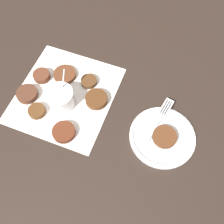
% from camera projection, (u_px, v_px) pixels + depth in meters
% --- Properties ---
extents(ground_plane, '(4.00, 4.00, 0.00)m').
position_uv_depth(ground_plane, '(59.00, 91.00, 0.92)').
color(ground_plane, black).
extents(napkin, '(0.39, 0.37, 0.00)m').
position_uv_depth(napkin, '(66.00, 94.00, 0.91)').
color(napkin, white).
rests_on(napkin, ground_plane).
extents(sauce_bowl, '(0.10, 0.09, 0.12)m').
position_uv_depth(sauce_bowl, '(61.00, 98.00, 0.87)').
color(sauce_bowl, silver).
rests_on(sauce_bowl, napkin).
extents(fritter_0, '(0.06, 0.06, 0.02)m').
position_uv_depth(fritter_0, '(42.00, 76.00, 0.93)').
color(fritter_0, '#532C1C').
rests_on(fritter_0, napkin).
extents(fritter_1, '(0.06, 0.06, 0.02)m').
position_uv_depth(fritter_1, '(89.00, 81.00, 0.92)').
color(fritter_1, '#4A2D18').
rests_on(fritter_1, napkin).
extents(fritter_2, '(0.06, 0.06, 0.02)m').
position_uv_depth(fritter_2, '(37.00, 111.00, 0.87)').
color(fritter_2, '#4D2F18').
rests_on(fritter_2, napkin).
extents(fritter_3, '(0.08, 0.08, 0.01)m').
position_uv_depth(fritter_3, '(65.00, 74.00, 0.94)').
color(fritter_3, '#542D1B').
rests_on(fritter_3, napkin).
extents(fritter_4, '(0.07, 0.07, 0.02)m').
position_uv_depth(fritter_4, '(64.00, 132.00, 0.83)').
color(fritter_4, '#532717').
rests_on(fritter_4, napkin).
extents(fritter_5, '(0.08, 0.08, 0.02)m').
position_uv_depth(fritter_5, '(96.00, 99.00, 0.89)').
color(fritter_5, '#4B2B15').
rests_on(fritter_5, napkin).
extents(fritter_6, '(0.07, 0.07, 0.02)m').
position_uv_depth(fritter_6, '(27.00, 94.00, 0.90)').
color(fritter_6, '#48291B').
rests_on(fritter_6, napkin).
extents(serving_plate, '(0.21, 0.21, 0.02)m').
position_uv_depth(serving_plate, '(162.00, 136.00, 0.83)').
color(serving_plate, silver).
rests_on(serving_plate, ground_plane).
extents(fritter_on_plate, '(0.08, 0.08, 0.01)m').
position_uv_depth(fritter_on_plate, '(165.00, 137.00, 0.81)').
color(fritter_on_plate, '#512D19').
rests_on(fritter_on_plate, serving_plate).
extents(fork, '(0.19, 0.03, 0.00)m').
position_uv_depth(fork, '(161.00, 116.00, 0.85)').
color(fork, silver).
rests_on(fork, serving_plate).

